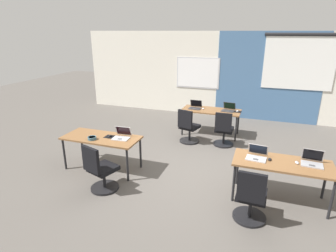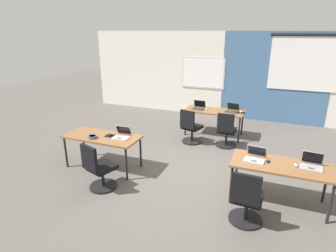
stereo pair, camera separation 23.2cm
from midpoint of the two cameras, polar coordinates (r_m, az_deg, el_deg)
ground_plane at (r=5.99m, az=3.39°, el=-8.75°), size 24.00×24.00×0.00m
back_wall_assembly at (r=9.50m, az=11.04°, el=10.37°), size 10.00×0.27×2.80m
desk_near_left at (r=5.91m, az=-14.71°, el=-2.75°), size 1.60×0.70×0.72m
desk_near_right at (r=5.00m, az=21.33°, el=-7.63°), size 1.60×0.70×0.72m
desk_far_center at (r=7.74m, az=8.04°, el=2.89°), size 1.60×0.70×0.72m
laptop_near_right_inner at (r=4.97m, az=16.63°, el=-5.84°), size 0.36×0.35×0.22m
mouse_near_right_inner at (r=4.96m, az=19.06°, el=-6.55°), size 0.07×0.11×0.03m
chair_near_right_inner at (r=4.46m, az=15.29°, el=-14.54°), size 0.52×0.55×0.92m
laptop_near_right_end at (r=5.08m, az=26.53°, el=-6.55°), size 0.35×0.31×0.23m
mouse_near_right_end at (r=5.01m, az=23.93°, el=-6.95°), size 0.08×0.11×0.03m
laptop_far_right at (r=7.71m, az=11.55°, el=3.45°), size 0.36×0.35×0.22m
mousepad_far_right at (r=7.67m, az=13.31°, el=2.89°), size 0.22×0.19×0.00m
mouse_far_right at (r=7.67m, az=13.32°, el=3.03°), size 0.08×0.11×0.03m
chair_far_right at (r=7.08m, az=10.53°, el=-1.22°), size 0.52×0.54×0.92m
laptop_far_left at (r=7.82m, az=4.81°, el=4.01°), size 0.33×0.31×0.23m
mouse_far_left at (r=7.76m, az=6.43°, el=3.59°), size 0.08×0.11×0.03m
chair_far_left at (r=7.19m, az=3.31°, el=-0.61°), size 0.54×0.59×0.92m
laptop_near_left_inner at (r=5.72m, az=-10.71°, el=-2.01°), size 0.36×0.35×0.22m
mousepad_near_left_inner at (r=5.85m, az=-13.02°, el=-2.18°), size 0.22×0.19×0.00m
mouse_near_left_inner at (r=5.84m, az=-13.03°, el=-2.01°), size 0.07×0.11×0.03m
chair_near_left_inner at (r=5.23m, az=-15.08°, el=-9.20°), size 0.55×0.61×0.92m
snack_bowl at (r=5.79m, az=-16.57°, el=-2.39°), size 0.18×0.18×0.06m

